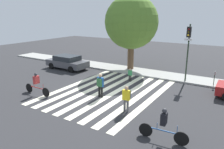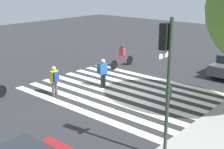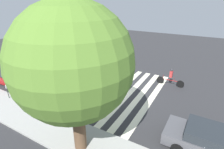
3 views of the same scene
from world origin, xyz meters
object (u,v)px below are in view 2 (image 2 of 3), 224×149
pedestrian_adult_blue_shirt (55,79)px  cyclist_far_lane (122,55)px  pedestrian_adult_tall_backpack (102,71)px  traffic_light (166,63)px  pedestrian_adult_yellow_jacket (168,94)px

pedestrian_adult_blue_shirt → cyclist_far_lane: size_ratio=0.66×
pedestrian_adult_tall_backpack → cyclist_far_lane: (-4.17, -1.97, -0.13)m
pedestrian_adult_tall_backpack → cyclist_far_lane: 4.61m
pedestrian_adult_tall_backpack → cyclist_far_lane: pedestrian_adult_tall_backpack is taller
traffic_light → pedestrian_adult_yellow_jacket: size_ratio=4.19×
cyclist_far_lane → pedestrian_adult_yellow_jacket: bearing=56.0°
pedestrian_adult_yellow_jacket → traffic_light: bearing=34.7°
pedestrian_adult_yellow_jacket → cyclist_far_lane: 7.62m
cyclist_far_lane → pedestrian_adult_blue_shirt: bearing=7.4°
traffic_light → pedestrian_adult_blue_shirt: traffic_light is taller
pedestrian_adult_yellow_jacket → pedestrian_adult_blue_shirt: pedestrian_adult_blue_shirt is taller
traffic_light → pedestrian_adult_yellow_jacket: traffic_light is taller
traffic_light → pedestrian_adult_tall_backpack: 8.13m
pedestrian_adult_yellow_jacket → pedestrian_adult_blue_shirt: bearing=-58.4°
pedestrian_adult_yellow_jacket → pedestrian_adult_blue_shirt: size_ratio=0.72×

